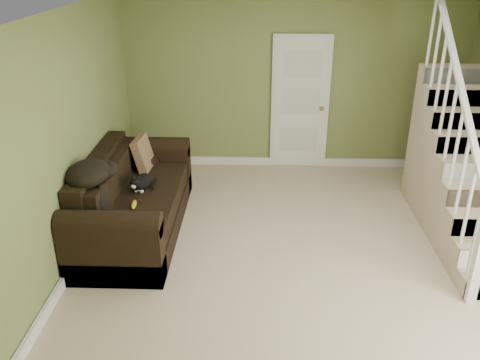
# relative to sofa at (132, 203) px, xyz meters

# --- Properties ---
(floor) EXTENTS (5.00, 5.50, 0.01)m
(floor) POSITION_rel_sofa_xyz_m (2.02, -0.65, -0.36)
(floor) COLOR tan
(floor) RESTS_ON ground
(ceiling) EXTENTS (5.00, 5.50, 0.01)m
(ceiling) POSITION_rel_sofa_xyz_m (2.02, -0.65, 2.24)
(ceiling) COLOR white
(ceiling) RESTS_ON wall_back
(wall_back) EXTENTS (5.00, 0.04, 2.60)m
(wall_back) POSITION_rel_sofa_xyz_m (2.02, 2.10, 0.94)
(wall_back) COLOR olive
(wall_back) RESTS_ON floor
(wall_front) EXTENTS (5.00, 0.04, 2.60)m
(wall_front) POSITION_rel_sofa_xyz_m (2.02, -3.40, 0.94)
(wall_front) COLOR olive
(wall_front) RESTS_ON floor
(wall_left) EXTENTS (0.04, 5.50, 2.60)m
(wall_left) POSITION_rel_sofa_xyz_m (-0.48, -0.65, 0.94)
(wall_left) COLOR olive
(wall_left) RESTS_ON floor
(baseboard_back) EXTENTS (5.00, 0.04, 0.12)m
(baseboard_back) POSITION_rel_sofa_xyz_m (2.02, 2.07, -0.30)
(baseboard_back) COLOR white
(baseboard_back) RESTS_ON floor
(baseboard_left) EXTENTS (0.04, 5.50, 0.12)m
(baseboard_left) POSITION_rel_sofa_xyz_m (-0.45, -0.65, -0.30)
(baseboard_left) COLOR white
(baseboard_left) RESTS_ON floor
(door) EXTENTS (0.86, 0.12, 2.02)m
(door) POSITION_rel_sofa_xyz_m (2.12, 2.06, 0.65)
(door) COLOR white
(door) RESTS_ON floor
(staircase) EXTENTS (1.00, 2.51, 2.82)m
(staircase) POSITION_rel_sofa_xyz_m (4.02, 0.32, 0.28)
(staircase) COLOR tan
(staircase) RESTS_ON floor
(sofa) EXTENTS (1.03, 2.38, 0.94)m
(sofa) POSITION_rel_sofa_xyz_m (0.00, 0.00, 0.00)
(sofa) COLOR black
(sofa) RESTS_ON floor
(side_table) EXTENTS (0.60, 0.60, 0.84)m
(side_table) POSITION_rel_sofa_xyz_m (-0.08, 1.03, -0.05)
(side_table) COLOR black
(side_table) RESTS_ON floor
(cat) EXTENTS (0.26, 0.51, 0.24)m
(cat) POSITION_rel_sofa_xyz_m (0.13, 0.06, 0.24)
(cat) COLOR black
(cat) RESTS_ON sofa
(banana) EXTENTS (0.07, 0.20, 0.06)m
(banana) POSITION_rel_sofa_xyz_m (0.13, -0.38, 0.18)
(banana) COLOR yellow
(banana) RESTS_ON sofa
(throw_pillow) EXTENTS (0.23, 0.44, 0.44)m
(throw_pillow) POSITION_rel_sofa_xyz_m (0.02, 0.70, 0.36)
(throw_pillow) COLOR #4F311F
(throw_pillow) RESTS_ON sofa
(throw_blanket) EXTENTS (0.52, 0.64, 0.24)m
(throw_blanket) POSITION_rel_sofa_xyz_m (-0.29, -0.52, 0.61)
(throw_blanket) COLOR black
(throw_blanket) RESTS_ON sofa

